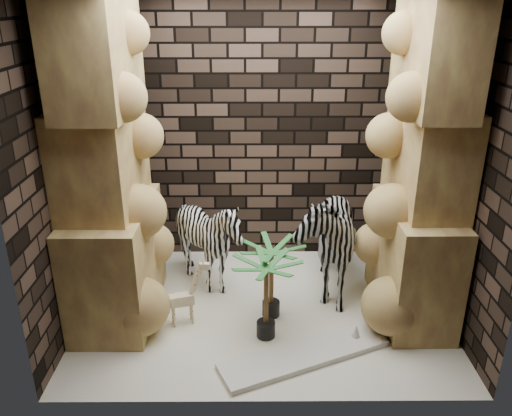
{
  "coord_description": "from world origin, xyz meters",
  "views": [
    {
      "loc": [
        -0.1,
        -4.34,
        2.88
      ],
      "look_at": [
        -0.07,
        0.15,
        1.03
      ],
      "focal_mm": 36.18,
      "sensor_mm": 36.0,
      "label": 1
    }
  ],
  "objects_px": {
    "palm_back": "(266,299)",
    "zebra_left": "(209,246)",
    "zebra_right": "(324,226)",
    "surfboard": "(304,354)",
    "palm_front": "(271,280)",
    "giraffe_toy": "(181,293)"
  },
  "relations": [
    {
      "from": "zebra_right",
      "to": "surfboard",
      "type": "bearing_deg",
      "value": -99.46
    },
    {
      "from": "giraffe_toy",
      "to": "palm_front",
      "type": "relative_size",
      "value": 0.85
    },
    {
      "from": "giraffe_toy",
      "to": "surfboard",
      "type": "bearing_deg",
      "value": -41.69
    },
    {
      "from": "zebra_right",
      "to": "surfboard",
      "type": "height_order",
      "value": "zebra_right"
    },
    {
      "from": "palm_front",
      "to": "palm_back",
      "type": "xyz_separation_m",
      "value": [
        -0.06,
        -0.34,
        0.01
      ]
    },
    {
      "from": "surfboard",
      "to": "giraffe_toy",
      "type": "bearing_deg",
      "value": 131.4
    },
    {
      "from": "zebra_right",
      "to": "palm_front",
      "type": "xyz_separation_m",
      "value": [
        -0.55,
        -0.52,
        -0.32
      ]
    },
    {
      "from": "surfboard",
      "to": "palm_back",
      "type": "bearing_deg",
      "value": 113.27
    },
    {
      "from": "zebra_right",
      "to": "zebra_left",
      "type": "height_order",
      "value": "zebra_right"
    },
    {
      "from": "zebra_left",
      "to": "palm_back",
      "type": "distance_m",
      "value": 1.04
    },
    {
      "from": "surfboard",
      "to": "zebra_left",
      "type": "bearing_deg",
      "value": 103.23
    },
    {
      "from": "palm_back",
      "to": "giraffe_toy",
      "type": "bearing_deg",
      "value": 165.42
    },
    {
      "from": "zebra_left",
      "to": "palm_front",
      "type": "xyz_separation_m",
      "value": [
        0.63,
        -0.53,
        -0.1
      ]
    },
    {
      "from": "palm_front",
      "to": "zebra_left",
      "type": "bearing_deg",
      "value": 139.63
    },
    {
      "from": "palm_back",
      "to": "zebra_left",
      "type": "bearing_deg",
      "value": 123.24
    },
    {
      "from": "palm_back",
      "to": "surfboard",
      "type": "xyz_separation_m",
      "value": [
        0.32,
        -0.3,
        -0.37
      ]
    },
    {
      "from": "zebra_right",
      "to": "palm_front",
      "type": "relative_size",
      "value": 1.83
    },
    {
      "from": "surfboard",
      "to": "zebra_right",
      "type": "bearing_deg",
      "value": 52.01
    },
    {
      "from": "zebra_right",
      "to": "surfboard",
      "type": "xyz_separation_m",
      "value": [
        -0.28,
        -1.16,
        -0.69
      ]
    },
    {
      "from": "zebra_right",
      "to": "zebra_left",
      "type": "bearing_deg",
      "value": -176.17
    },
    {
      "from": "zebra_right",
      "to": "palm_back",
      "type": "height_order",
      "value": "zebra_right"
    },
    {
      "from": "giraffe_toy",
      "to": "palm_front",
      "type": "xyz_separation_m",
      "value": [
        0.84,
        0.13,
        0.06
      ]
    }
  ]
}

